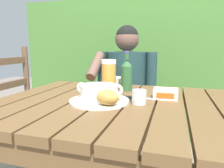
# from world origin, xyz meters

# --- Properties ---
(dining_table) EXTENTS (1.14, 0.90, 0.77)m
(dining_table) POSITION_xyz_m (0.00, 0.00, 0.67)
(dining_table) COLOR brown
(dining_table) RESTS_ON ground_plane
(hedge_backdrop) EXTENTS (2.98, 0.77, 2.44)m
(hedge_backdrop) POSITION_xyz_m (0.03, 1.64, 0.89)
(hedge_backdrop) COLOR #4A7E36
(hedge_backdrop) RESTS_ON ground_plane
(chair_near_diner) EXTENTS (0.42, 0.44, 0.95)m
(chair_near_diner) POSITION_xyz_m (-0.10, 0.89, 0.46)
(chair_near_diner) COLOR brown
(chair_near_diner) RESTS_ON ground_plane
(person_eating) EXTENTS (0.48, 0.47, 1.19)m
(person_eating) POSITION_xyz_m (-0.11, 0.69, 0.70)
(person_eating) COLOR #213D3F
(person_eating) RESTS_ON ground_plane
(serving_plate) EXTENTS (0.28, 0.28, 0.01)m
(serving_plate) POSITION_xyz_m (-0.06, -0.04, 0.78)
(serving_plate) COLOR white
(serving_plate) RESTS_ON dining_table
(soup_bowl) EXTENTS (0.23, 0.18, 0.08)m
(soup_bowl) POSITION_xyz_m (-0.06, -0.04, 0.82)
(soup_bowl) COLOR white
(soup_bowl) RESTS_ON serving_plate
(bread_roll) EXTENTS (0.13, 0.11, 0.07)m
(bread_roll) POSITION_xyz_m (0.00, -0.11, 0.82)
(bread_roll) COLOR #C09343
(bread_roll) RESTS_ON serving_plate
(beer_glass) EXTENTS (0.08, 0.08, 0.18)m
(beer_glass) POSITION_xyz_m (-0.09, 0.20, 0.86)
(beer_glass) COLOR gold
(beer_glass) RESTS_ON dining_table
(beer_bottle) EXTENTS (0.07, 0.07, 0.23)m
(beer_bottle) POSITION_xyz_m (-0.00, 0.25, 0.87)
(beer_bottle) COLOR #306234
(beer_bottle) RESTS_ON dining_table
(water_glass_small) EXTENTS (0.06, 0.06, 0.06)m
(water_glass_small) POSITION_xyz_m (0.12, -0.02, 0.80)
(water_glass_small) COLOR silver
(water_glass_small) RESTS_ON dining_table
(butter_tub) EXTENTS (0.12, 0.09, 0.05)m
(butter_tub) POSITION_xyz_m (0.23, 0.12, 0.80)
(butter_tub) COLOR white
(butter_tub) RESTS_ON dining_table
(table_knife) EXTENTS (0.16, 0.03, 0.01)m
(table_knife) POSITION_xyz_m (0.08, 0.08, 0.78)
(table_knife) COLOR silver
(table_knife) RESTS_ON dining_table
(diner_bowl) EXTENTS (0.13, 0.13, 0.06)m
(diner_bowl) POSITION_xyz_m (-0.10, 0.35, 0.80)
(diner_bowl) COLOR white
(diner_bowl) RESTS_ON dining_table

